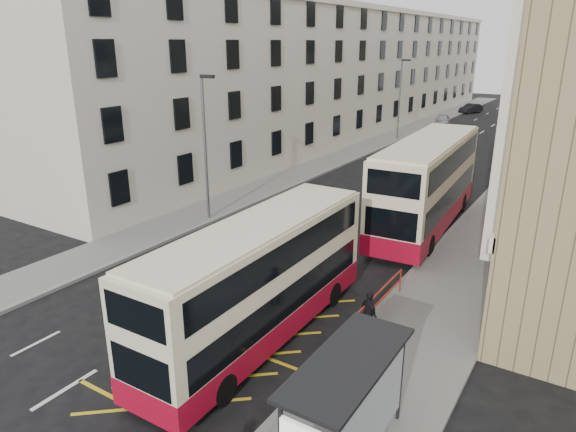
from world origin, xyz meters
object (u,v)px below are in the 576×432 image
Objects in this scene: double_decker_front at (259,281)px; double_decker_rear at (427,184)px; street_lamp_far at (400,95)px; car_red at (539,115)px; bus_shelter at (346,398)px; car_silver at (442,120)px; car_dark at (471,108)px; street_lamp_near at (206,141)px; pedestrian_mid at (377,382)px; pedestrian_far at (369,313)px; white_van at (435,133)px.

double_decker_rear reaches higher than double_decker_front.
car_red is at bearing 67.06° from street_lamp_far.
double_decker_rear is at bearing -66.24° from street_lamp_far.
bus_shelter reaches higher than car_silver.
car_silver is 1.02× the size of car_dark.
car_red is (-4.32, 66.91, -1.49)m from bus_shelter.
street_lamp_near is 5.15× the size of pedestrian_mid.
street_lamp_far is 1.98× the size of car_dark.
street_lamp_far is at bearing -35.13° from pedestrian_far.
bus_shelter is 0.34× the size of double_decker_rear.
double_decker_front is 65.46m from car_dark.
street_lamp_near is at bearing -90.00° from street_lamp_far.
bus_shelter is at bearing 143.81° from pedestrian_far.
pedestrian_mid is 67.56m from car_dark.
double_decker_rear is at bearing 26.33° from street_lamp_near.
street_lamp_near is 56.45m from car_dark.
street_lamp_far is 1.94× the size of car_silver.
pedestrian_far is at bearing 32.83° from double_decker_front.
bus_shelter reaches higher than white_van.
double_decker_rear is 51.88m from car_dark.
car_red is at bearing 81.23° from white_van.
double_decker_front reaches higher than car_dark.
bus_shelter is 19.38m from street_lamp_near.
street_lamp_far is 27.00m from double_decker_rear.
car_silver reaches higher than white_van.
pedestrian_mid reaches higher than car_dark.
car_silver is at bearing -69.45° from car_dark.
bus_shelter is 2.75m from pedestrian_mid.
car_dark is (-2.07, 23.95, -0.00)m from white_van.
car_red is (9.23, -1.78, -0.02)m from car_dark.
street_lamp_far is at bearing -71.96° from car_dark.
bus_shelter reaches higher than pedestrian_mid.
white_van is (-11.27, 42.28, -0.26)m from pedestrian_mid.
street_lamp_near reaches higher than pedestrian_far.
double_decker_front is 6.82× the size of pedestrian_far.
car_dark is (-8.47, 64.90, -1.49)m from double_decker_front.
double_decker_rear is at bearing -65.12° from white_van.
white_van is at bearing 98.36° from double_decker_front.
street_lamp_near is 12.28m from double_decker_rear.
pedestrian_mid is at bearing -70.05° from street_lamp_far.
double_decker_rear is 49.19m from car_red.
double_decker_rear is at bearing 84.47° from double_decker_front.
pedestrian_mid is (3.65, -15.29, -1.58)m from double_decker_rear.
pedestrian_far is at bearing -84.19° from double_decker_rear.
double_decker_front is 0.85× the size of double_decker_rear.
pedestrian_mid is at bearing 87.07° from car_red.
car_red is (10.38, 54.52, -3.99)m from street_lamp_near.
white_van is 24.04m from car_dark.
bus_shelter is 18.18m from double_decker_rear.
double_decker_rear is at bearing -58.68° from car_dark.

